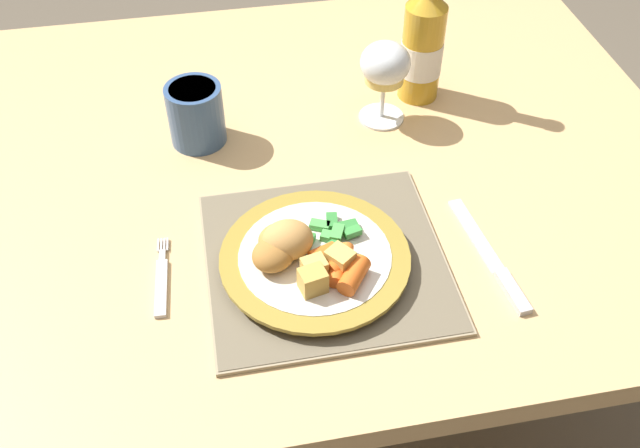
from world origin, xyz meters
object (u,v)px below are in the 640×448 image
table_knife (494,263)px  drinking_cup (196,113)px  fork (162,282)px  wine_glass (385,68)px  bottle (423,43)px  dining_table (299,202)px  dinner_plate (315,259)px

table_knife → drinking_cup: 0.48m
fork → table_knife: size_ratio=0.63×
wine_glass → bottle: 0.09m
dining_table → fork: (-0.21, -0.21, 0.10)m
fork → drinking_cup: drinking_cup is taller
dinner_plate → fork: (-0.19, 0.01, -0.01)m
table_knife → bottle: 0.39m
bottle → wine_glass: bearing=-145.0°
dining_table → drinking_cup: (-0.14, 0.07, 0.14)m
bottle → dining_table: bearing=-151.3°
dinner_plate → wine_glass: size_ratio=1.81×
dining_table → bottle: bearing=28.7°
dining_table → wine_glass: bearing=25.2°
dinner_plate → wine_glass: bearing=61.3°
dining_table → wine_glass: (0.15, 0.07, 0.19)m
dinner_plate → fork: bearing=176.7°
table_knife → bottle: size_ratio=0.79×
table_knife → wine_glass: wine_glass is taller
table_knife → dinner_plate: bearing=170.9°
dinner_plate → table_knife: (0.23, -0.04, -0.01)m
dinner_plate → fork: size_ratio=1.84×
wine_glass → dining_table: bearing=-154.8°
fork → table_knife: 0.42m
dining_table → dinner_plate: dinner_plate is taller
fork → bottle: bottle is taller
bottle → drinking_cup: (-0.36, -0.05, -0.05)m
dinner_plate → table_knife: bearing=-9.1°
fork → bottle: size_ratio=0.49×
dinner_plate → drinking_cup: size_ratio=2.56×
fork → wine_glass: 0.46m
fork → table_knife: bearing=-6.4°
wine_glass → drinking_cup: (-0.29, -0.00, -0.04)m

